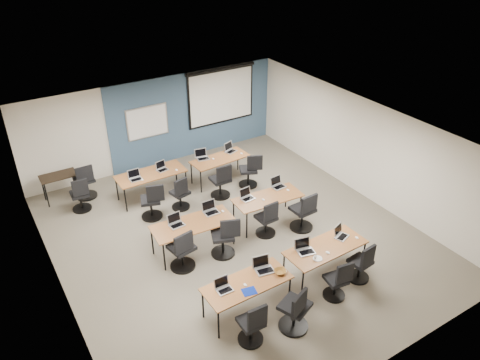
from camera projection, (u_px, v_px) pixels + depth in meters
floor at (235, 236)px, 11.35m from camera, size 8.00×9.00×0.02m
ceiling at (234, 134)px, 9.99m from camera, size 8.00×9.00×0.02m
wall_back at (156, 122)px, 13.97m from camera, size 8.00×0.04×2.70m
wall_front at (383, 314)px, 7.37m from camera, size 8.00×0.04×2.70m
wall_left at (54, 246)px, 8.84m from camera, size 0.04×9.00×2.70m
wall_right at (362, 147)px, 12.50m from camera, size 0.04×9.00×2.70m
blue_accent_panel at (194, 114)px, 14.52m from camera, size 5.50×0.04×2.70m
whiteboard at (147, 122)px, 13.73m from camera, size 1.28×0.03×0.98m
projector_screen at (221, 93)px, 14.64m from camera, size 2.40×0.10×1.82m
training_table_front_left at (247, 285)px, 8.90m from camera, size 1.73×0.72×0.73m
training_table_front_right at (326, 248)px, 9.84m from camera, size 1.81×0.75×0.73m
training_table_mid_left at (193, 225)px, 10.58m from camera, size 1.88×0.78×0.73m
training_table_mid_right at (268, 199)px, 11.54m from camera, size 1.73×0.72×0.73m
training_table_back_left at (151, 175)px, 12.57m from camera, size 1.86×0.78×0.73m
training_table_back_right at (220, 160)px, 13.33m from camera, size 1.68×0.70×0.73m
laptop_0 at (223, 287)px, 8.70m from camera, size 0.30×0.25×0.23m
mouse_0 at (245, 285)px, 8.81m from camera, size 0.07×0.10×0.03m
task_chair_0 at (252, 326)px, 8.38m from camera, size 0.48×0.48×0.96m
laptop_1 at (263, 267)px, 9.17m from camera, size 0.36×0.30×0.27m
mouse_1 at (285, 271)px, 9.15m from camera, size 0.06×0.09×0.03m
task_chair_1 at (295, 312)px, 8.62m from camera, size 0.60×0.57×1.04m
laptop_2 at (305, 248)px, 9.67m from camera, size 0.35×0.30×0.27m
mouse_2 at (328, 253)px, 9.64m from camera, size 0.07×0.11×0.04m
task_chair_2 at (338, 283)px, 9.37m from camera, size 0.46×0.46×0.95m
laptop_3 at (340, 234)px, 10.11m from camera, size 0.31×0.27×0.24m
mouse_3 at (357, 238)px, 10.07m from camera, size 0.08×0.11×0.03m
task_chair_3 at (361, 265)px, 9.82m from camera, size 0.47×0.47×0.96m
laptop_4 at (176, 222)px, 10.48m from camera, size 0.33×0.28×0.25m
mouse_4 at (183, 224)px, 10.53m from camera, size 0.06×0.09×0.03m
task_chair_4 at (183, 253)px, 10.12m from camera, size 0.56×0.56×1.04m
laptop_5 at (210, 210)px, 10.91m from camera, size 0.35×0.30×0.26m
mouse_5 at (223, 211)px, 10.96m from camera, size 0.08×0.11×0.03m
task_chair_5 at (225, 240)px, 10.53m from camera, size 0.58×0.55×1.03m
laptop_6 at (247, 196)px, 11.44m from camera, size 0.32×0.28×0.25m
mouse_6 at (263, 200)px, 11.39m from camera, size 0.07×0.10×0.03m
task_chair_6 at (267, 221)px, 11.19m from camera, size 0.49×0.49×0.98m
laptop_7 at (278, 184)px, 11.92m from camera, size 0.34×0.29×0.26m
mouse_7 at (288, 190)px, 11.78m from camera, size 0.07×0.10×0.03m
task_chair_7 at (304, 214)px, 11.39m from camera, size 0.58×0.58×1.05m
laptop_8 at (135, 177)px, 12.25m from camera, size 0.33×0.28×0.25m
mouse_8 at (142, 180)px, 12.23m from camera, size 0.09×0.11×0.04m
task_chair_8 at (152, 204)px, 11.81m from camera, size 0.56×0.54×1.02m
laptop_9 at (162, 168)px, 12.69m from camera, size 0.30×0.26×0.23m
mouse_9 at (177, 170)px, 12.68m from camera, size 0.09×0.11×0.04m
task_chair_9 at (181, 196)px, 12.19m from camera, size 0.48×0.48×0.96m
laptop_10 at (202, 156)px, 13.27m from camera, size 0.35×0.30×0.27m
mouse_10 at (213, 159)px, 13.25m from camera, size 0.08×0.11×0.03m
task_chair_10 at (221, 183)px, 12.69m from camera, size 0.55×0.55×1.02m
laptop_11 at (230, 149)px, 13.66m from camera, size 0.33×0.28×0.25m
mouse_11 at (241, 153)px, 13.54m from camera, size 0.08×0.11×0.03m
task_chair_11 at (250, 173)px, 13.20m from camera, size 0.57×0.53×1.01m
blue_mousepad at (249, 291)px, 8.67m from camera, size 0.30×0.27×0.01m
snack_bowl at (280, 272)px, 9.11m from camera, size 0.30×0.30×0.06m
snack_plate at (318, 258)px, 9.48m from camera, size 0.25×0.25×0.01m
coffee_cup at (315, 258)px, 9.45m from camera, size 0.06×0.06×0.05m
utility_table at (59, 178)px, 12.46m from camera, size 0.94×0.52×0.75m
spare_chair_a at (85, 184)px, 12.65m from camera, size 0.56×0.56×1.04m
spare_chair_b at (81, 197)px, 12.12m from camera, size 0.50×0.50×0.98m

